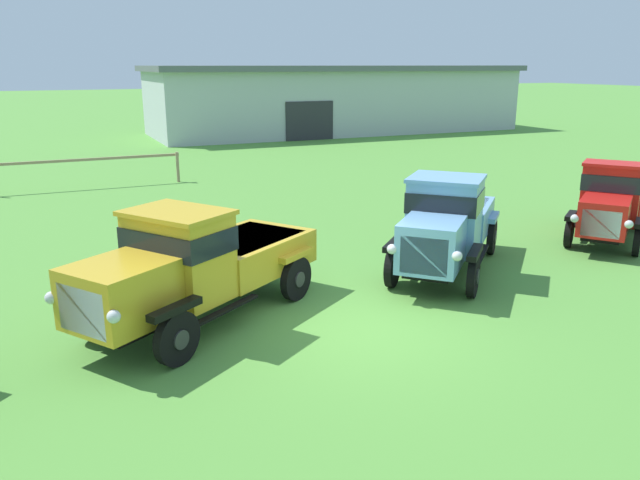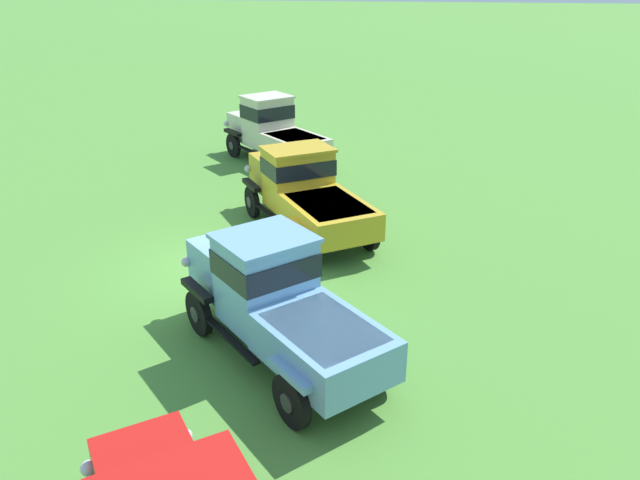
{
  "view_description": "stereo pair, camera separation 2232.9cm",
  "coord_description": "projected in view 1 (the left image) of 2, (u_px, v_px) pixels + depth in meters",
  "views": [
    {
      "loc": [
        -4.95,
        -9.2,
        4.59
      ],
      "look_at": [
        0.27,
        2.41,
        1.0
      ],
      "focal_mm": 35.0,
      "sensor_mm": 36.0,
      "label": 1
    },
    {
      "loc": [
        12.69,
        4.36,
        6.54
      ],
      "look_at": [
        0.27,
        2.41,
        1.0
      ],
      "focal_mm": 35.0,
      "sensor_mm": 36.0,
      "label": 2
    }
  ],
  "objects": [
    {
      "name": "ground_plane",
      "position": [
        361.0,
        328.0,
        11.27
      ],
      "size": [
        240.0,
        240.0,
        0.0
      ],
      "primitive_type": "plane",
      "color": "#518E38"
    },
    {
      "name": "farm_shed",
      "position": [
        336.0,
        99.0,
        43.77
      ],
      "size": [
        25.93,
        8.9,
        4.53
      ],
      "color": "#B2B7BC",
      "rests_on": "ground"
    },
    {
      "name": "vintage_truck_midrow_center",
      "position": [
        446.0,
        222.0,
        14.05
      ],
      "size": [
        4.62,
        4.57,
        2.25
      ],
      "color": "black",
      "rests_on": "ground"
    },
    {
      "name": "vintage_truck_far_side",
      "position": [
        610.0,
        203.0,
        16.62
      ],
      "size": [
        4.46,
        3.83,
        2.14
      ],
      "color": "black",
      "rests_on": "ground"
    },
    {
      "name": "vintage_truck_second_in_line",
      "position": [
        195.0,
        264.0,
        11.28
      ],
      "size": [
        5.3,
        4.32,
        2.18
      ],
      "color": "black",
      "rests_on": "ground"
    }
  ]
}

